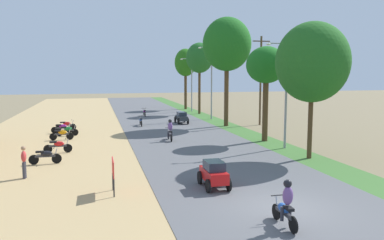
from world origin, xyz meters
TOP-DOWN VIEW (x-y plane):
  - ground_plane at (0.00, 0.00)m, footprint 180.00×180.00m
  - road_strip at (0.00, 0.00)m, footprint 9.00×140.00m
  - parked_motorbike_nearest at (-9.71, 10.00)m, footprint 1.80×0.54m
  - parked_motorbike_second at (-9.29, 13.12)m, footprint 1.80×0.54m
  - parked_motorbike_third at (-9.48, 18.25)m, footprint 1.80×0.54m
  - parked_motorbike_fourth at (-9.19, 20.24)m, footprint 1.80×0.54m
  - parked_motorbike_fifth at (-9.73, 21.90)m, footprint 1.80×0.54m
  - parked_motorbike_sixth at (-9.53, 23.73)m, footprint 1.80×0.54m
  - street_signboard at (-6.20, 3.45)m, footprint 0.06×1.30m
  - pedestrian_on_shoulder at (-10.35, 6.98)m, footprint 0.27×0.38m
  - median_tree_nearest at (5.72, 7.78)m, footprint 4.36×4.36m
  - median_tree_second at (5.65, 14.09)m, footprint 3.02×3.02m
  - median_tree_third at (5.56, 22.97)m, footprint 4.68×4.68m
  - median_tree_fourth at (5.99, 34.83)m, footprint 3.39×3.39m
  - median_tree_fifth at (5.73, 41.58)m, footprint 3.11×3.11m
  - streetlamp_near at (5.80, 11.11)m, footprint 3.16×0.20m
  - streetlamp_mid at (5.80, 28.82)m, footprint 3.16×0.20m
  - streetlamp_far at (5.80, 38.15)m, footprint 3.16×0.20m
  - utility_pole_near at (9.26, 23.29)m, footprint 1.80×0.20m
  - car_hatchback_red at (-1.76, 3.20)m, footprint 1.04×2.00m
  - car_sedan_charcoal at (1.67, 25.75)m, footprint 1.10×2.26m
  - motorbike_foreground_rider at (-0.76, -1.73)m, footprint 0.54×1.80m
  - motorbike_ahead_second at (-1.39, 15.87)m, footprint 0.54×1.80m
  - motorbike_ahead_third at (-2.61, 24.94)m, footprint 0.54×1.80m
  - motorbike_ahead_fourth at (-1.22, 33.43)m, footprint 0.54×1.80m

SIDE VIEW (x-z plane):
  - ground_plane at x=0.00m, z-range 0.00..0.00m
  - road_strip at x=0.00m, z-range 0.00..0.08m
  - parked_motorbike_nearest at x=-9.71m, z-range 0.08..1.02m
  - parked_motorbike_second at x=-9.29m, z-range 0.08..1.02m
  - parked_motorbike_third at x=-9.48m, z-range 0.08..1.02m
  - parked_motorbike_fourth at x=-9.19m, z-range 0.08..1.02m
  - parked_motorbike_fifth at x=-9.73m, z-range 0.08..1.02m
  - parked_motorbike_sixth at x=-9.53m, z-range 0.08..1.02m
  - motorbike_ahead_third at x=-2.61m, z-range 0.10..1.04m
  - motorbike_ahead_fourth at x=-1.22m, z-range 0.10..1.04m
  - car_sedan_charcoal at x=1.67m, z-range 0.15..1.34m
  - car_hatchback_red at x=-1.76m, z-range 0.13..1.36m
  - motorbike_foreground_rider at x=-0.76m, z-range 0.03..1.69m
  - motorbike_ahead_second at x=-1.39m, z-range 0.03..1.69m
  - pedestrian_on_shoulder at x=-10.35m, z-range 0.15..1.77m
  - street_signboard at x=-6.20m, z-range 0.36..1.86m
  - streetlamp_far at x=5.80m, z-range 0.64..7.87m
  - streetlamp_near at x=5.80m, z-range 0.65..7.94m
  - utility_pole_near at x=9.26m, z-range 0.19..9.06m
  - streetlamp_mid at x=5.80m, z-range 0.66..8.81m
  - median_tree_second at x=5.65m, z-range 2.14..9.31m
  - median_tree_nearest at x=5.72m, z-range 1.76..9.95m
  - median_tree_fifth at x=5.73m, z-range 2.34..10.97m
  - median_tree_fourth at x=5.99m, z-range 2.59..11.58m
  - median_tree_third at x=5.56m, z-range 2.69..13.20m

